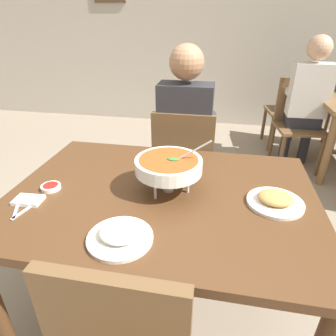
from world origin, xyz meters
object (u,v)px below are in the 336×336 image
dining_table_main (162,209)px  chair_diner_main (184,162)px  chair_bg_window (295,105)px  appetizer_plate (276,200)px  sauce_dish (51,187)px  curry_bowl (169,166)px  rice_plate (120,235)px  patron_bg_right (307,97)px  diner_main (186,129)px  chair_bg_right (298,118)px

dining_table_main → chair_diner_main: bearing=90.0°
chair_diner_main → chair_bg_window: (1.10, 1.73, 0.00)m
appetizer_plate → sauce_dish: size_ratio=2.67×
chair_diner_main → curry_bowl: (0.03, -0.76, 0.35)m
curry_bowl → appetizer_plate: bearing=-3.3°
rice_plate → patron_bg_right: (1.14, 2.29, -0.01)m
appetizer_plate → chair_bg_window: chair_bg_window is taller
diner_main → chair_diner_main: bearing=-90.0°
chair_bg_right → chair_bg_window: 0.52m
diner_main → rice_plate: 1.16m
chair_bg_right → chair_bg_window: bearing=81.5°
dining_table_main → patron_bg_right: (1.06, 1.96, 0.10)m
dining_table_main → chair_bg_right: (1.02, 2.00, -0.13)m
appetizer_plate → chair_bg_window: 2.60m
chair_bg_right → patron_bg_right: (0.04, -0.05, 0.24)m
dining_table_main → patron_bg_right: size_ratio=1.06×
rice_plate → chair_bg_right: (1.11, 2.34, -0.24)m
chair_diner_main → sauce_dish: 1.02m
rice_plate → patron_bg_right: size_ratio=0.18×
dining_table_main → curry_bowl: 0.22m
dining_table_main → sauce_dish: bearing=-172.8°
appetizer_plate → patron_bg_right: (0.56, 1.96, -0.01)m
chair_diner_main → appetizer_plate: chair_diner_main is taller
sauce_dish → chair_bg_right: 2.59m
chair_diner_main → curry_bowl: curry_bowl is taller
diner_main → appetizer_plate: 0.96m
dining_table_main → sauce_dish: (-0.52, -0.07, 0.10)m
appetizer_plate → patron_bg_right: size_ratio=0.18×
sauce_dish → dining_table_main: bearing=7.2°
chair_diner_main → rice_plate: (-0.08, -1.12, 0.24)m
diner_main → curry_bowl: size_ratio=3.94×
dining_table_main → sauce_dish: sauce_dish is taller
diner_main → sauce_dish: 1.02m
chair_diner_main → chair_bg_window: same height
chair_bg_right → patron_bg_right: bearing=-53.1°
patron_bg_right → chair_diner_main: bearing=-132.1°
chair_bg_right → rice_plate: bearing=-115.3°
chair_diner_main → diner_main: size_ratio=0.69×
rice_plate → patron_bg_right: bearing=63.5°
sauce_dish → chair_diner_main: bearing=58.7°
diner_main → rice_plate: bearing=-94.2°
dining_table_main → diner_main: diner_main is taller
chair_bg_window → patron_bg_right: patron_bg_right is taller
dining_table_main → chair_bg_window: size_ratio=1.55×
chair_diner_main → chair_bg_right: 1.59m
sauce_dish → chair_bg_window: 3.05m
patron_bg_right → chair_bg_window: bearing=85.9°
dining_table_main → chair_bg_window: bearing=66.4°
chair_diner_main → rice_plate: 1.15m
chair_bg_window → patron_bg_right: size_ratio=0.69×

